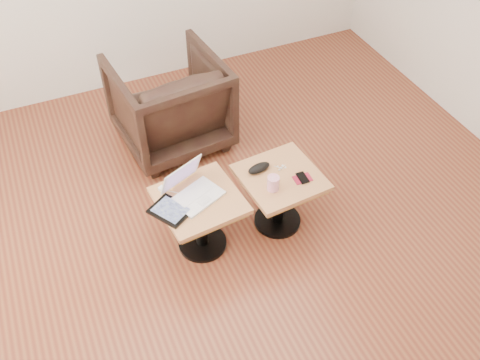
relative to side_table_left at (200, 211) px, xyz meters
name	(u,v)px	position (x,y,z in m)	size (l,w,h in m)	color
room_shell	(247,81)	(0.25, -0.15, 1.01)	(4.52, 4.52, 2.71)	maroon
side_table_left	(200,211)	(0.00, 0.00, 0.00)	(0.54, 0.54, 0.45)	black
side_table_right	(280,188)	(0.56, -0.02, 0.00)	(0.54, 0.54, 0.45)	black
laptop	(192,189)	(-0.03, 0.05, 0.16)	(0.39, 0.37, 0.21)	white
tablet	(170,211)	(-0.20, -0.03, 0.12)	(0.28, 0.30, 0.02)	black
charging_adapter	(162,189)	(-0.19, 0.16, 0.12)	(0.04, 0.04, 0.02)	white
glasses_case	(259,168)	(0.45, 0.08, 0.14)	(0.16, 0.07, 0.05)	black
striped_cup	(273,183)	(0.46, -0.11, 0.16)	(0.08, 0.08, 0.10)	#DF4C8A
earbuds_tangle	(281,167)	(0.59, 0.04, 0.12)	(0.07, 0.05, 0.01)	white
phone_on_sleeve	(303,178)	(0.67, -0.11, 0.12)	(0.12, 0.11, 0.01)	maroon
armchair	(170,103)	(0.17, 1.13, 0.03)	(0.80, 0.82, 0.75)	black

